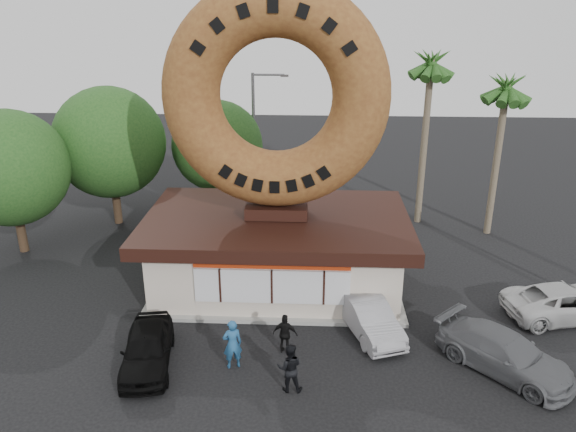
# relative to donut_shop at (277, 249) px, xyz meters

# --- Properties ---
(ground) EXTENTS (90.00, 90.00, 0.00)m
(ground) POSITION_rel_donut_shop_xyz_m (0.00, -5.98, -1.77)
(ground) COLOR black
(ground) RESTS_ON ground
(donut_shop) EXTENTS (11.20, 7.20, 3.80)m
(donut_shop) POSITION_rel_donut_shop_xyz_m (0.00, 0.00, 0.00)
(donut_shop) COLOR beige
(donut_shop) RESTS_ON ground
(giant_donut) EXTENTS (8.99, 2.29, 8.99)m
(giant_donut) POSITION_rel_donut_shop_xyz_m (0.00, 0.02, 6.53)
(giant_donut) COLOR #915E2A
(giant_donut) RESTS_ON donut_shop
(tree_west) EXTENTS (6.00, 6.00, 7.65)m
(tree_west) POSITION_rel_donut_shop_xyz_m (-9.50, 7.02, 2.87)
(tree_west) COLOR #473321
(tree_west) RESTS_ON ground
(tree_mid) EXTENTS (5.20, 5.20, 6.63)m
(tree_mid) POSITION_rel_donut_shop_xyz_m (-4.00, 9.02, 2.25)
(tree_mid) COLOR #473321
(tree_mid) RESTS_ON ground
(tree_far) EXTENTS (5.60, 5.60, 7.14)m
(tree_far) POSITION_rel_donut_shop_xyz_m (-13.00, 3.02, 2.56)
(tree_far) COLOR #473321
(tree_far) RESTS_ON ground
(palm_near) EXTENTS (2.60, 2.60, 9.75)m
(palm_near) POSITION_rel_donut_shop_xyz_m (7.50, 8.02, 6.65)
(palm_near) COLOR #726651
(palm_near) RESTS_ON ground
(palm_far) EXTENTS (2.60, 2.60, 8.75)m
(palm_far) POSITION_rel_donut_shop_xyz_m (11.00, 6.52, 5.72)
(palm_far) COLOR #726651
(palm_far) RESTS_ON ground
(street_lamp) EXTENTS (2.11, 0.20, 8.00)m
(street_lamp) POSITION_rel_donut_shop_xyz_m (-1.86, 10.02, 2.72)
(street_lamp) COLOR #59595E
(street_lamp) RESTS_ON ground
(person_left) EXTENTS (0.78, 0.64, 1.83)m
(person_left) POSITION_rel_donut_shop_xyz_m (-1.13, -6.00, -0.85)
(person_left) COLOR #1F5180
(person_left) RESTS_ON ground
(person_center) EXTENTS (0.83, 0.65, 1.70)m
(person_center) POSITION_rel_donut_shop_xyz_m (0.87, -7.13, -0.92)
(person_center) COLOR black
(person_center) RESTS_ON ground
(person_right) EXTENTS (0.94, 0.50, 1.52)m
(person_right) POSITION_rel_donut_shop_xyz_m (0.62, -5.06, -1.01)
(person_right) COLOR black
(person_right) RESTS_ON ground
(car_black) EXTENTS (2.23, 4.22, 1.37)m
(car_black) POSITION_rel_donut_shop_xyz_m (-4.09, -6.04, -1.08)
(car_black) COLOR black
(car_black) RESTS_ON ground
(car_silver) EXTENTS (2.68, 4.27, 1.33)m
(car_silver) POSITION_rel_donut_shop_xyz_m (3.69, -3.58, -1.10)
(car_silver) COLOR #9A999D
(car_silver) RESTS_ON ground
(car_grey) EXTENTS (4.67, 4.73, 1.37)m
(car_grey) POSITION_rel_donut_shop_xyz_m (8.10, -5.76, -1.08)
(car_grey) COLOR slate
(car_grey) RESTS_ON ground
(car_white) EXTENTS (5.15, 3.10, 1.34)m
(car_white) POSITION_rel_donut_shop_xyz_m (11.58, -2.14, -1.10)
(car_white) COLOR silver
(car_white) RESTS_ON ground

